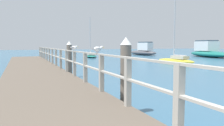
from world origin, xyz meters
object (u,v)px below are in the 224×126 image
at_px(dock_piling_near, 126,76).
at_px(seagull_foreground, 98,49).
at_px(boat_2, 209,51).
at_px(dock_piling_far, 69,59).
at_px(seagull_background, 74,48).
at_px(boat_3, 143,51).
at_px(boat_0, 176,60).
at_px(boat_1, 91,55).

bearing_deg(dock_piling_near, seagull_foreground, 108.72).
bearing_deg(boat_2, dock_piling_far, -140.82).
bearing_deg(dock_piling_far, seagull_background, -97.81).
bearing_deg(seagull_background, boat_3, -150.32).
bearing_deg(boat_0, seagull_background, -150.78).
relative_size(seagull_background, boat_3, 0.07).
distance_m(seagull_foreground, boat_3, 31.48).
bearing_deg(boat_3, dock_piling_near, 47.15).
bearing_deg(boat_1, dock_piling_far, -102.30).
distance_m(seagull_background, boat_1, 21.66).
bearing_deg(boat_3, boat_1, 4.63).
height_order(dock_piling_near, boat_0, boat_0).
height_order(boat_0, boat_2, boat_0).
bearing_deg(seagull_foreground, dock_piling_far, 150.33).
height_order(dock_piling_near, seagull_foreground, dock_piling_near).
distance_m(dock_piling_far, boat_2, 25.86).
distance_m(dock_piling_near, seagull_foreground, 1.34).
height_order(dock_piling_far, boat_0, boat_0).
height_order(seagull_background, boat_1, boat_1).
relative_size(dock_piling_far, boat_0, 0.32).
distance_m(dock_piling_near, boat_3, 32.20).
height_order(boat_2, boat_3, boat_2).
bearing_deg(dock_piling_far, boat_0, 25.41).
height_order(seagull_foreground, boat_0, boat_0).
distance_m(boat_1, boat_2, 17.05).
bearing_deg(seagull_foreground, boat_2, 101.65).
distance_m(seagull_foreground, boat_0, 16.47).
bearing_deg(boat_1, boat_0, -59.61).
bearing_deg(seagull_foreground, boat_0, 107.21).
xyz_separation_m(boat_1, boat_3, (10.25, 2.88, 0.47)).
bearing_deg(boat_1, seagull_background, -100.65).
bearing_deg(boat_3, seagull_background, 42.28).
xyz_separation_m(seagull_foreground, seagull_background, (-0.00, 2.97, 0.00)).
relative_size(dock_piling_near, dock_piling_far, 1.00).
bearing_deg(boat_2, seagull_foreground, -131.25).
bearing_deg(seagull_background, boat_1, -132.80).
height_order(seagull_background, boat_0, boat_0).
xyz_separation_m(dock_piling_far, seagull_background, (-0.38, -2.74, 0.67)).
bearing_deg(boat_2, boat_0, -138.25).
height_order(seagull_background, boat_3, boat_3).
relative_size(dock_piling_near, boat_0, 0.32).
xyz_separation_m(dock_piling_far, boat_2, (22.83, 12.15, -0.19)).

